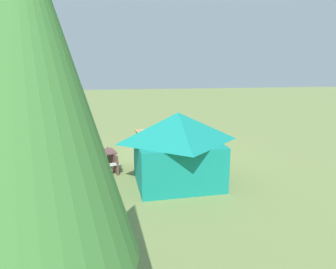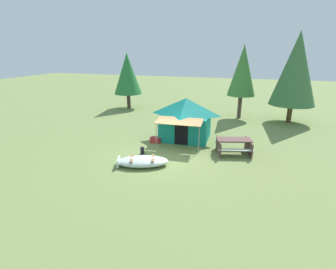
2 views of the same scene
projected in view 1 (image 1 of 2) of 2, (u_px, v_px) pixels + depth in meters
The scene contains 7 objects.
ground_plane at pixel (170, 156), 13.30m from camera, with size 80.00×80.00×0.00m, color olive.
beached_rowboat at pixel (179, 144), 14.62m from camera, with size 2.66×1.90×0.41m.
canvas_cabin_tent at pixel (178, 147), 9.97m from camera, with size 3.06×3.65×2.48m.
picnic_table at pixel (92, 160), 11.17m from camera, with size 2.08×1.89×0.78m.
cooler_box at pixel (207, 165), 11.67m from camera, with size 0.60×0.35×0.32m, color #AF292B.
fuel_can at pixel (196, 151), 13.45m from camera, with size 0.21×0.21×0.37m, color black.
pine_tree_back_right at pixel (31, 97), 2.97m from camera, with size 2.11×2.11×5.57m.
Camera 1 is at (2.31, 12.52, 3.96)m, focal length 31.58 mm.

